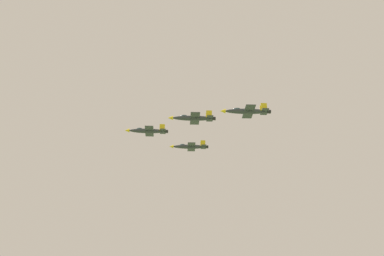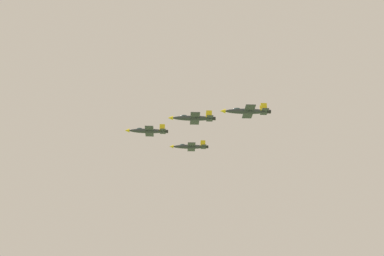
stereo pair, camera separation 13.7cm
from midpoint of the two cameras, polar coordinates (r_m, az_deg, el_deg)
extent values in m
ellipsoid|color=#2D3338|center=(195.39, -5.70, -0.38)|extent=(11.71, 13.50, 2.04)
cone|color=gold|center=(195.96, -8.28, -0.31)|extent=(2.64, 2.68, 1.73)
ellipsoid|color=#334751|center=(195.87, -6.71, -0.14)|extent=(2.91, 3.07, 1.19)
cube|color=#2D3338|center=(195.32, -5.47, -0.41)|extent=(11.03, 10.03, 0.20)
cube|color=gold|center=(190.67, -5.51, 0.21)|extent=(2.70, 3.02, 0.24)
cube|color=gold|center=(200.03, -5.44, -0.98)|extent=(2.70, 3.02, 0.24)
cube|color=#2D3338|center=(195.23, -3.75, -0.43)|extent=(5.78, 5.39, 0.20)
cube|color=gold|center=(194.88, -3.83, 0.09)|extent=(1.66, 1.92, 2.95)
cube|color=gold|center=(196.75, -3.83, -0.15)|extent=(1.66, 1.92, 2.95)
cylinder|color=black|center=(195.22, -3.24, -0.44)|extent=(1.82, 1.78, 1.43)
ellipsoid|color=#2D3338|center=(180.03, 0.09, 1.25)|extent=(12.30, 13.53, 2.08)
cone|color=gold|center=(179.98, -2.79, 1.29)|extent=(2.71, 2.74, 1.77)
ellipsoid|color=#334751|center=(180.29, -1.04, 1.50)|extent=(3.01, 3.12, 1.22)
cube|color=#2D3338|center=(180.01, 0.35, 1.22)|extent=(11.13, 10.44, 0.21)
cube|color=gold|center=(175.33, 0.41, 1.95)|extent=(2.82, 3.04, 0.25)
cube|color=gold|center=(184.77, 0.29, 0.55)|extent=(2.82, 3.04, 0.25)
cube|color=#2D3338|center=(180.37, 2.25, 1.22)|extent=(5.85, 5.59, 0.21)
cube|color=gold|center=(180.05, 2.17, 1.80)|extent=(1.74, 1.92, 3.01)
cube|color=gold|center=(181.93, 2.12, 1.52)|extent=(1.74, 1.92, 3.01)
cylinder|color=black|center=(180.50, 2.81, 1.22)|extent=(1.86, 1.83, 1.46)
ellipsoid|color=#2D3338|center=(209.86, -0.31, -2.40)|extent=(11.81, 12.83, 1.99)
cone|color=gold|center=(209.89, -2.66, -2.37)|extent=(2.59, 2.61, 1.69)
ellipsoid|color=#334751|center=(210.10, -1.24, -2.20)|extent=(2.88, 2.97, 1.16)
cube|color=#2D3338|center=(209.83, -0.10, -2.43)|extent=(10.58, 10.01, 0.20)
cube|color=gold|center=(205.24, -0.07, -1.91)|extent=(2.70, 2.88, 0.24)
cube|color=gold|center=(214.49, -0.13, -2.90)|extent=(2.70, 2.88, 0.24)
cube|color=#2D3338|center=(210.07, 1.46, -2.41)|extent=(5.57, 5.35, 0.20)
cube|color=gold|center=(209.66, 1.39, -1.95)|extent=(1.67, 1.82, 2.87)
cube|color=gold|center=(211.51, 1.36, -2.15)|extent=(1.67, 1.82, 2.87)
cylinder|color=black|center=(210.16, 1.92, -2.41)|extent=(1.77, 1.75, 1.39)
ellipsoid|color=#2D3338|center=(165.53, 6.94, 2.12)|extent=(12.02, 13.17, 2.03)
cone|color=gold|center=(164.47, 3.90, 2.17)|extent=(2.64, 2.67, 1.73)
ellipsoid|color=#334751|center=(165.39, 5.73, 2.38)|extent=(2.94, 3.04, 1.19)
cube|color=#2D3338|center=(165.60, 7.21, 2.08)|extent=(10.84, 10.20, 0.20)
cube|color=gold|center=(161.13, 7.47, 2.88)|extent=(2.75, 2.96, 0.24)
cube|color=gold|center=(170.16, 6.96, 1.35)|extent=(2.75, 2.96, 0.24)
cube|color=#2D3338|center=(166.64, 9.20, 2.08)|extent=(5.70, 5.46, 0.20)
cube|color=gold|center=(166.33, 9.12, 2.69)|extent=(1.70, 1.87, 2.94)
cube|color=gold|center=(168.11, 9.00, 2.38)|extent=(1.70, 1.87, 2.94)
cylinder|color=black|center=(166.97, 9.78, 2.06)|extent=(1.81, 1.79, 1.42)
camera|label=1|loc=(0.07, -90.02, 0.01)|focal=41.90mm
camera|label=2|loc=(0.07, 89.98, -0.01)|focal=41.90mm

